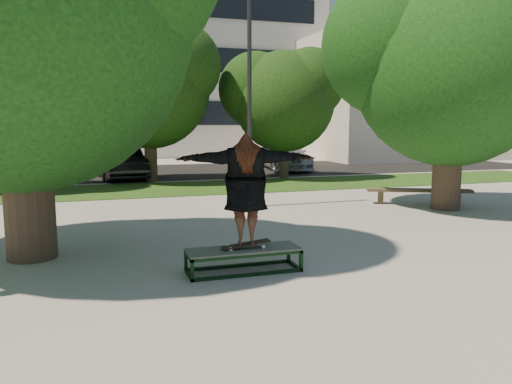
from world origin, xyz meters
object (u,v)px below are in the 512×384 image
object	(u,v)px
car_dark	(120,161)
lamppost	(249,93)
car_grey	(123,162)
tree_right	(448,56)
car_silver_b	(285,156)
bench	(419,191)
grind_box	(243,260)

from	to	relation	value
car_dark	lamppost	bearing A→B (deg)	-77.04
lamppost	car_dark	xyz separation A→B (m)	(-3.14, 8.50, -2.41)
lamppost	car_grey	distance (m)	9.94
car_grey	car_dark	bearing A→B (deg)	-110.63
tree_right	car_silver_b	xyz separation A→B (m)	(0.08, 12.18, -3.40)
bench	car_grey	xyz separation A→B (m)	(-7.80, 10.24, 0.27)
bench	tree_right	bearing A→B (deg)	-56.75
grind_box	car_silver_b	size ratio (longest dim) A/B	0.37
grind_box	car_dark	distance (m)	14.46
tree_right	bench	size ratio (longest dim) A/B	2.29
car_dark	car_grey	bearing A→B (deg)	70.23
grind_box	car_silver_b	xyz separation A→B (m)	(6.90, 16.16, 0.51)
bench	car_dark	size ratio (longest dim) A/B	0.63
car_grey	car_silver_b	xyz separation A→B (m)	(8.00, 1.13, 0.04)
lamppost	car_silver_b	distance (m)	11.68
car_silver_b	grind_box	bearing A→B (deg)	-105.55
bench	car_dark	world-z (taller)	car_dark
bench	car_dark	distance (m)	12.46
tree_right	car_dark	world-z (taller)	tree_right
tree_right	lamppost	distance (m)	5.36
car_silver_b	lamppost	bearing A→B (deg)	-108.39
bench	lamppost	bearing A→B (deg)	-168.18
lamppost	car_dark	distance (m)	9.38
car_dark	tree_right	bearing A→B (deg)	-59.59
lamppost	bench	world-z (taller)	lamppost
tree_right	car_dark	xyz separation A→B (m)	(-8.06, 10.42, -3.35)
tree_right	grind_box	xyz separation A→B (m)	(-6.82, -3.98, -3.90)
tree_right	car_silver_b	size ratio (longest dim) A/B	1.35
car_dark	car_silver_b	size ratio (longest dim) A/B	0.94
tree_right	car_grey	size ratio (longest dim) A/B	1.38
car_dark	car_grey	world-z (taller)	car_dark
tree_right	car_silver_b	world-z (taller)	tree_right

